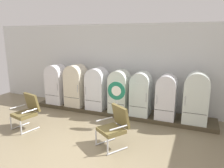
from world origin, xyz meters
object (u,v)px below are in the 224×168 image
at_px(refrigerator_2, 97,87).
at_px(refrigerator_5, 166,96).
at_px(refrigerator_3, 119,90).
at_px(armchair_right, 115,125).
at_px(refrigerator_4, 141,92).
at_px(armchair_left, 27,110).
at_px(sign_stand, 116,103).
at_px(refrigerator_6, 196,97).
at_px(refrigerator_1, 76,84).
at_px(refrigerator_0, 56,83).

bearing_deg(refrigerator_2, refrigerator_5, -0.71).
xyz_separation_m(refrigerator_2, refrigerator_3, (0.86, -0.01, -0.01)).
bearing_deg(armchair_right, refrigerator_4, 86.69).
relative_size(armchair_left, armchair_right, 1.00).
bearing_deg(sign_stand, refrigerator_5, 36.07).
xyz_separation_m(refrigerator_4, sign_stand, (-0.49, -0.96, -0.15)).
bearing_deg(sign_stand, refrigerator_3, 105.54).
bearing_deg(armchair_right, refrigerator_3, 107.45).
distance_m(refrigerator_3, refrigerator_6, 2.47).
height_order(refrigerator_4, refrigerator_5, refrigerator_4).
height_order(refrigerator_1, refrigerator_4, refrigerator_1).
distance_m(refrigerator_1, refrigerator_4, 2.52).
bearing_deg(refrigerator_3, armchair_right, -72.55).
bearing_deg(refrigerator_0, armchair_right, -31.97).
bearing_deg(refrigerator_2, refrigerator_1, 179.47).
bearing_deg(refrigerator_0, armchair_left, -77.89).
bearing_deg(refrigerator_1, refrigerator_3, -0.65).
xyz_separation_m(refrigerator_0, refrigerator_4, (3.38, 0.00, -0.03)).
distance_m(refrigerator_6, armchair_right, 2.76).
distance_m(refrigerator_1, armchair_right, 3.19).
height_order(refrigerator_3, refrigerator_4, refrigerator_3).
bearing_deg(refrigerator_1, armchair_right, -40.87).
bearing_deg(armchair_right, refrigerator_0, 148.03).
bearing_deg(refrigerator_4, armchair_right, -93.31).
xyz_separation_m(refrigerator_5, sign_stand, (-1.32, -0.96, -0.13)).
distance_m(refrigerator_2, refrigerator_3, 0.86).
height_order(refrigerator_0, armchair_right, refrigerator_0).
relative_size(refrigerator_4, refrigerator_5, 1.02).
distance_m(refrigerator_6, sign_stand, 2.40).
bearing_deg(refrigerator_2, armchair_left, -122.52).
bearing_deg(refrigerator_3, refrigerator_0, -179.62).
height_order(refrigerator_0, refrigerator_2, refrigerator_0).
bearing_deg(refrigerator_3, armchair_left, -136.74).
distance_m(refrigerator_2, armchair_right, 2.58).
bearing_deg(sign_stand, refrigerator_2, 138.90).
bearing_deg(armchair_right, armchair_left, 179.97).
bearing_deg(refrigerator_1, refrigerator_4, -0.81).
xyz_separation_m(refrigerator_1, armchair_left, (-0.43, -2.07, -0.39)).
distance_m(refrigerator_0, refrigerator_4, 3.38).
xyz_separation_m(refrigerator_6, armchair_left, (-4.65, -2.03, -0.39)).
bearing_deg(armchair_right, sign_stand, 109.16).
xyz_separation_m(armchair_left, armchair_right, (2.83, -0.00, 0.00)).
bearing_deg(armchair_right, refrigerator_6, 48.08).
bearing_deg(refrigerator_0, refrigerator_3, 0.38).
distance_m(refrigerator_1, armchair_left, 2.15).
bearing_deg(armchair_right, refrigerator_5, 65.05).
height_order(armchair_left, armchair_right, same).
bearing_deg(refrigerator_3, sign_stand, -74.46).
distance_m(armchair_left, sign_stand, 2.68).
bearing_deg(refrigerator_0, refrigerator_1, 2.46).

